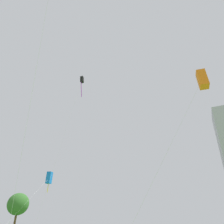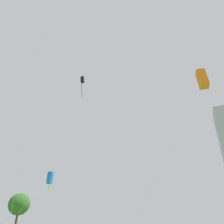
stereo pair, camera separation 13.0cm
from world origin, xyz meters
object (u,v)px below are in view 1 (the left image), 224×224
(kite_flying_2, at_px, (49,178))
(park_tree_0, at_px, (18,204))
(kite_flying_3, at_px, (202,79))
(kite_flying_0, at_px, (82,81))

(kite_flying_2, height_order, park_tree_0, kite_flying_2)
(kite_flying_3, bearing_deg, kite_flying_0, 144.03)
(kite_flying_2, xyz_separation_m, park_tree_0, (-5.87, -0.39, -4.87))
(kite_flying_2, relative_size, kite_flying_3, 0.88)
(kite_flying_0, bearing_deg, kite_flying_3, -35.97)
(kite_flying_0, bearing_deg, park_tree_0, 147.25)
(park_tree_0, bearing_deg, kite_flying_3, -34.43)
(kite_flying_0, height_order, kite_flying_3, kite_flying_0)
(kite_flying_0, distance_m, kite_flying_2, 21.06)
(kite_flying_0, xyz_separation_m, kite_flying_3, (17.15, -12.45, -11.79))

